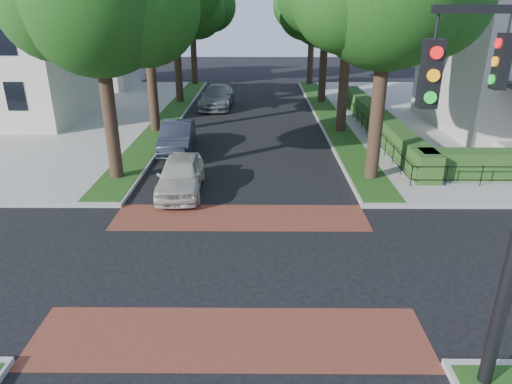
% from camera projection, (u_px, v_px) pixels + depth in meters
% --- Properties ---
extents(ground, '(120.00, 120.00, 0.00)m').
position_uv_depth(ground, '(236.00, 264.00, 13.33)').
color(ground, black).
rests_on(ground, ground).
extents(crosswalk_far, '(9.00, 2.20, 0.01)m').
position_uv_depth(crosswalk_far, '(240.00, 217.00, 16.29)').
color(crosswalk_far, brown).
rests_on(crosswalk_far, ground).
extents(crosswalk_near, '(9.00, 2.20, 0.01)m').
position_uv_depth(crosswalk_near, '(230.00, 338.00, 10.36)').
color(crosswalk_near, brown).
rests_on(crosswalk_near, ground).
extents(grass_strip_ne, '(1.60, 29.80, 0.02)m').
position_uv_depth(grass_strip_ne, '(329.00, 115.00, 30.93)').
color(grass_strip_ne, '#164112').
rests_on(grass_strip_ne, sidewalk_ne).
extents(grass_strip_nw, '(1.60, 29.80, 0.02)m').
position_uv_depth(grass_strip_nw, '(170.00, 115.00, 30.99)').
color(grass_strip_nw, '#164112').
rests_on(grass_strip_nw, sidewalk_nw).
extents(tree_right_far, '(7.25, 6.23, 9.74)m').
position_uv_depth(tree_right_far, '(327.00, 8.00, 33.13)').
color(tree_right_far, black).
rests_on(tree_right_far, sidewalk_ne).
extents(tree_right_back, '(7.50, 6.45, 10.20)m').
position_uv_depth(tree_right_back, '(314.00, 4.00, 41.34)').
color(tree_right_back, black).
rests_on(tree_right_back, sidewalk_ne).
extents(tree_left_far, '(7.00, 6.02, 9.86)m').
position_uv_depth(tree_left_far, '(176.00, 5.00, 33.11)').
color(tree_left_far, black).
rests_on(tree_left_far, sidewalk_nw).
extents(tree_left_back, '(7.75, 6.66, 10.44)m').
position_uv_depth(tree_left_back, '(193.00, 2.00, 41.36)').
color(tree_left_back, black).
rests_on(tree_left_back, sidewalk_nw).
extents(hedge_main_road, '(1.00, 18.00, 1.20)m').
position_uv_depth(hedge_main_road, '(378.00, 121.00, 26.89)').
color(hedge_main_road, '#1E4A19').
rests_on(hedge_main_road, sidewalk_ne).
extents(fence_main_road, '(0.06, 18.00, 0.90)m').
position_uv_depth(fence_main_road, '(364.00, 123.00, 26.96)').
color(fence_main_road, black).
rests_on(fence_main_road, sidewalk_ne).
extents(house_left_far, '(10.00, 9.00, 10.14)m').
position_uv_depth(house_left_far, '(81.00, 30.00, 41.17)').
color(house_left_far, '#BAB5A7').
rests_on(house_left_far, sidewalk_nw).
extents(parked_car_front, '(1.93, 4.38, 1.46)m').
position_uv_depth(parked_car_front, '(181.00, 175.00, 18.28)').
color(parked_car_front, beige).
rests_on(parked_car_front, ground).
extents(parked_car_middle, '(1.84, 4.61, 1.49)m').
position_uv_depth(parked_car_middle, '(177.00, 137.00, 23.65)').
color(parked_car_middle, '#212732').
rests_on(parked_car_middle, ground).
extents(parked_car_rear, '(2.54, 5.61, 1.59)m').
position_uv_depth(parked_car_rear, '(217.00, 97.00, 33.88)').
color(parked_car_rear, gray).
rests_on(parked_car_rear, ground).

